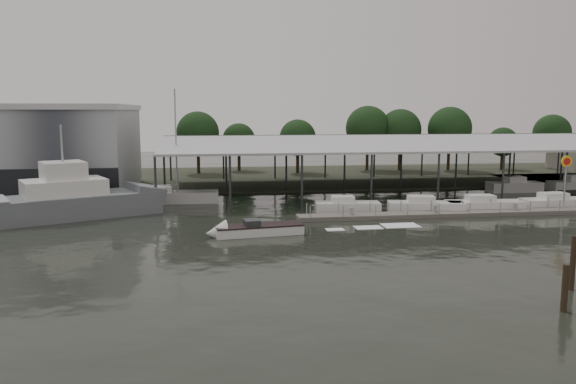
{
  "coord_description": "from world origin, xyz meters",
  "views": [
    {
      "loc": [
        -6.87,
        -39.02,
        9.78
      ],
      "look_at": [
        0.23,
        10.66,
        2.5
      ],
      "focal_mm": 35.0,
      "sensor_mm": 36.0,
      "label": 1
    }
  ],
  "objects": [
    {
      "name": "ground",
      "position": [
        0.0,
        0.0,
        0.0
      ],
      "size": [
        200.0,
        200.0,
        0.0
      ],
      "primitive_type": "plane",
      "color": "black",
      "rests_on": "ground"
    },
    {
      "name": "land_strip_far",
      "position": [
        0.0,
        42.0,
        0.1
      ],
      "size": [
        140.0,
        30.0,
        0.3
      ],
      "color": "#3A3E2E",
      "rests_on": "ground"
    },
    {
      "name": "storage_warehouse",
      "position": [
        -28.0,
        29.94,
        5.29
      ],
      "size": [
        24.5,
        20.5,
        10.5
      ],
      "color": "#91979B",
      "rests_on": "ground"
    },
    {
      "name": "covered_boat_shed",
      "position": [
        17.0,
        28.0,
        6.13
      ],
      "size": [
        58.24,
        24.0,
        6.96
      ],
      "color": "#BBBDBF",
      "rests_on": "ground"
    },
    {
      "name": "floating_dock",
      "position": [
        15.0,
        10.0,
        0.2
      ],
      "size": [
        28.0,
        2.0,
        1.4
      ],
      "color": "slate",
      "rests_on": "ground"
    },
    {
      "name": "shell_fuel_sign",
      "position": [
        27.0,
        9.99,
        3.93
      ],
      "size": [
        1.1,
        0.18,
        5.55
      ],
      "color": "#939699",
      "rests_on": "ground"
    },
    {
      "name": "grey_trawler",
      "position": [
        -19.06,
        14.61,
        1.58
      ],
      "size": [
        16.22,
        11.11,
        8.84
      ],
      "rotation": [
        0.0,
        0.0,
        0.43
      ],
      "color": "slate",
      "rests_on": "ground"
    },
    {
      "name": "white_sailboat",
      "position": [
        -10.85,
        21.58,
        0.64
      ],
      "size": [
        9.73,
        2.76,
        12.25
      ],
      "rotation": [
        0.0,
        0.0,
        -0.02
      ],
      "color": "silver",
      "rests_on": "ground"
    },
    {
      "name": "speedboat_underway",
      "position": [
        -3.62,
        4.51,
        0.39
      ],
      "size": [
        18.63,
        4.61,
        2.0
      ],
      "rotation": [
        0.0,
        0.0,
        3.28
      ],
      "color": "silver",
      "rests_on": "ground"
    },
    {
      "name": "moored_cruiser_0",
      "position": [
        6.32,
        13.04,
        0.61
      ],
      "size": [
        6.38,
        2.82,
        1.7
      ],
      "rotation": [
        0.0,
        0.0,
        -0.1
      ],
      "color": "silver",
      "rests_on": "ground"
    },
    {
      "name": "moored_cruiser_1",
      "position": [
        13.84,
        12.07,
        0.61
      ],
      "size": [
        7.52,
        3.71,
        1.7
      ],
      "rotation": [
        0.0,
        0.0,
        -0.22
      ],
      "color": "silver",
      "rests_on": "ground"
    },
    {
      "name": "moored_cruiser_2",
      "position": [
        19.81,
        11.86,
        0.61
      ],
      "size": [
        7.64,
        2.79,
        1.7
      ],
      "rotation": [
        0.0,
        0.0,
        -0.08
      ],
      "color": "silver",
      "rests_on": "ground"
    },
    {
      "name": "moored_cruiser_3",
      "position": [
        27.79,
        12.25,
        0.61
      ],
      "size": [
        7.54,
        2.42,
        1.7
      ],
      "rotation": [
        0.0,
        0.0,
        0.03
      ],
      "color": "silver",
      "rests_on": "ground"
    },
    {
      "name": "horizon_tree_line",
      "position": [
        22.53,
        47.96,
        6.3
      ],
      "size": [
        71.21,
        10.0,
        10.6
      ],
      "color": "black",
      "rests_on": "ground"
    }
  ]
}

